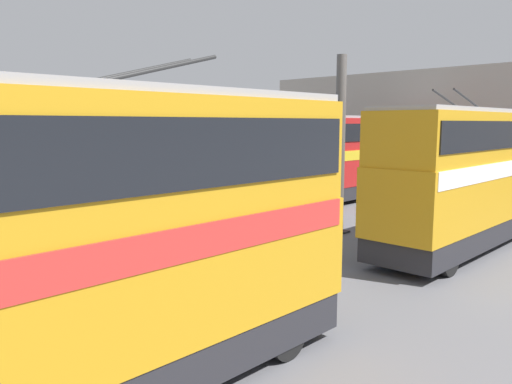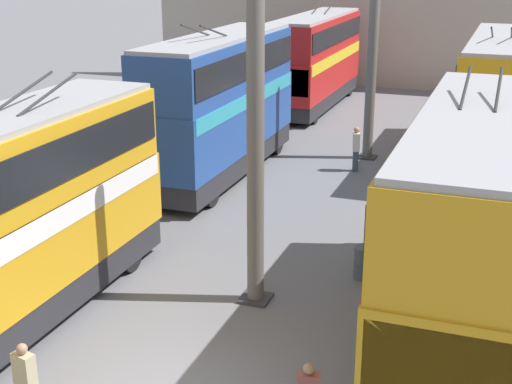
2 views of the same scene
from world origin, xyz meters
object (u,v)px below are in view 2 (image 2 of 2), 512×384
at_px(bus_left_far, 496,92).
at_px(person_aisle_midway, 356,148).
at_px(bus_right_far, 316,55).
at_px(oil_drum, 364,263).
at_px(bus_right_near, 14,207).
at_px(person_by_right_row, 26,380).
at_px(bus_left_near, 466,215).
at_px(bus_right_mid, 220,97).

height_order(bus_left_far, person_aisle_midway, bus_left_far).
xyz_separation_m(bus_right_far, oil_drum, (-20.87, -7.20, -2.42)).
relative_size(bus_left_far, person_aisle_midway, 6.17).
height_order(bus_right_near, oil_drum, bus_right_near).
height_order(bus_right_near, person_by_right_row, bus_right_near).
relative_size(bus_left_near, bus_left_far, 0.94).
relative_size(bus_left_far, bus_right_mid, 1.09).
relative_size(bus_left_near, person_aisle_midway, 5.80).
xyz_separation_m(bus_left_far, oil_drum, (-12.87, 2.59, -2.48)).
relative_size(person_aisle_midway, oil_drum, 1.99).
height_order(bus_right_near, bus_right_mid, bus_right_mid).
bearing_deg(bus_right_near, bus_right_far, 0.00).
height_order(bus_right_mid, oil_drum, bus_right_mid).
xyz_separation_m(bus_left_near, person_aisle_midway, (11.88, 4.96, -1.99)).
bearing_deg(person_aisle_midway, bus_left_near, 94.02).
xyz_separation_m(bus_left_far, bus_right_far, (8.00, 9.80, -0.06)).
xyz_separation_m(bus_left_near, person_by_right_row, (-5.88, 7.26, -2.11)).
height_order(person_aisle_midway, oil_drum, person_aisle_midway).
relative_size(bus_right_mid, bus_right_far, 0.94).
relative_size(bus_right_near, oil_drum, 10.50).
distance_m(bus_left_far, bus_right_far, 12.65).
distance_m(bus_right_mid, person_by_right_row, 15.81).
relative_size(bus_left_far, person_by_right_row, 6.96).
relative_size(bus_left_near, bus_right_near, 1.10).
height_order(bus_left_near, bus_right_far, bus_left_near).
distance_m(person_aisle_midway, oil_drum, 9.90).
xyz_separation_m(bus_left_near, bus_right_near, (-2.62, 9.80, -0.14)).
bearing_deg(bus_right_near, person_by_right_row, -142.13).
bearing_deg(person_by_right_row, bus_left_near, 141.47).
bearing_deg(bus_right_far, bus_right_near, -180.00).
bearing_deg(oil_drum, person_by_right_row, 150.21).
xyz_separation_m(person_by_right_row, oil_drum, (8.16, -4.67, -0.38)).
bearing_deg(bus_right_far, person_by_right_row, -175.01).
distance_m(bus_right_far, person_by_right_row, 29.21).
distance_m(bus_right_near, oil_drum, 9.02).
bearing_deg(person_aisle_midway, oil_drum, 85.21).
bearing_deg(bus_left_far, bus_right_near, 151.14).
height_order(bus_left_near, bus_right_near, bus_left_near).
height_order(bus_left_far, bus_right_mid, bus_right_mid).
bearing_deg(oil_drum, bus_right_near, 124.21).
bearing_deg(bus_right_near, oil_drum, -55.79).
distance_m(bus_right_near, person_aisle_midway, 15.40).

